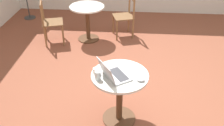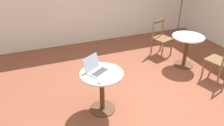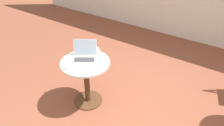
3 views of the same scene
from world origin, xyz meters
name	(u,v)px [view 3 (image 3 of 3)]	position (x,y,z in m)	size (l,w,h in m)	color
cafe_table_near	(86,74)	(-0.77, 0.25, 0.53)	(0.70, 0.70, 0.73)	#51331E
laptop	(85,55)	(-0.83, 0.32, 0.78)	(0.45, 0.44, 0.24)	#B7B7BC
mouse	(67,67)	(-0.88, 0.00, 0.75)	(0.06, 0.10, 0.03)	#B7B7BC
mug	(97,51)	(-0.78, 0.53, 0.77)	(0.12, 0.08, 0.08)	silver
drinking_glass	(89,49)	(-0.89, 0.50, 0.79)	(0.07, 0.07, 0.11)	silver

